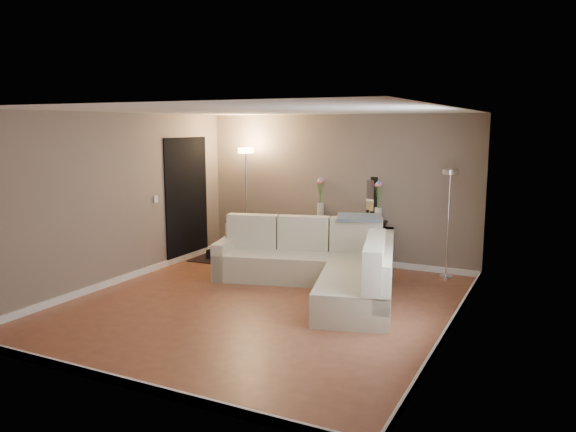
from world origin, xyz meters
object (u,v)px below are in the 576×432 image
at_px(sectional_sofa, 323,264).
at_px(floor_lamp_lit, 246,180).
at_px(console_table, 344,238).
at_px(floor_lamp_unlit, 449,202).

distance_m(sectional_sofa, floor_lamp_lit, 2.69).
bearing_deg(console_table, floor_lamp_unlit, -5.40).
bearing_deg(floor_lamp_lit, sectional_sofa, -31.95).
distance_m(console_table, floor_lamp_lit, 2.08).
xyz_separation_m(floor_lamp_lit, floor_lamp_unlit, (3.64, 0.07, -0.19)).
relative_size(sectional_sofa, floor_lamp_unlit, 1.94).
bearing_deg(floor_lamp_unlit, floor_lamp_lit, -178.85).
height_order(sectional_sofa, floor_lamp_unlit, floor_lamp_unlit).
bearing_deg(sectional_sofa, console_table, 99.79).
bearing_deg(floor_lamp_unlit, console_table, 174.60).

